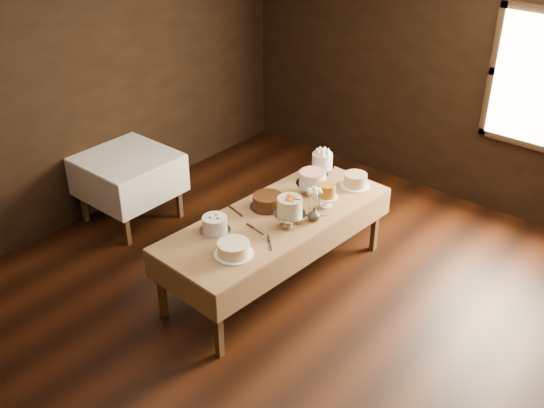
% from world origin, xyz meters
% --- Properties ---
extents(floor, '(5.00, 6.00, 0.01)m').
position_xyz_m(floor, '(0.00, 0.00, 0.00)').
color(floor, black).
rests_on(floor, ground).
extents(wall_back, '(5.00, 0.02, 2.80)m').
position_xyz_m(wall_back, '(0.00, 3.00, 1.40)').
color(wall_back, black).
rests_on(wall_back, ground).
extents(wall_left, '(0.02, 6.00, 2.80)m').
position_xyz_m(wall_left, '(-2.50, 0.00, 1.40)').
color(wall_left, black).
rests_on(wall_left, ground).
extents(display_table, '(1.05, 2.38, 0.72)m').
position_xyz_m(display_table, '(-0.08, 0.36, 0.67)').
color(display_table, '#412B16').
rests_on(display_table, ground).
extents(side_table, '(0.92, 0.92, 0.78)m').
position_xyz_m(side_table, '(-2.03, 0.21, 0.68)').
color(side_table, '#412B16').
rests_on(side_table, ground).
extents(cake_meringue, '(0.27, 0.27, 0.26)m').
position_xyz_m(cake_meringue, '(-0.23, 1.27, 0.84)').
color(cake_meringue, silver).
rests_on(cake_meringue, display_table).
extents(cake_speckled, '(0.29, 0.29, 0.13)m').
position_xyz_m(cake_speckled, '(0.15, 1.30, 0.78)').
color(cake_speckled, white).
rests_on(cake_speckled, display_table).
extents(cake_lattice, '(0.36, 0.36, 0.24)m').
position_xyz_m(cake_lattice, '(-0.08, 0.91, 0.83)').
color(cake_lattice, silver).
rests_on(cake_lattice, display_table).
extents(cake_caramel, '(0.21, 0.21, 0.25)m').
position_xyz_m(cake_caramel, '(0.17, 0.79, 0.83)').
color(cake_caramel, white).
rests_on(cake_caramel, display_table).
extents(cake_chocolate, '(0.39, 0.39, 0.13)m').
position_xyz_m(cake_chocolate, '(-0.24, 0.43, 0.78)').
color(cake_chocolate, silver).
rests_on(cake_chocolate, display_table).
extents(cake_flowers, '(0.31, 0.31, 0.29)m').
position_xyz_m(cake_flowers, '(0.11, 0.31, 0.85)').
color(cake_flowers, silver).
rests_on(cake_flowers, display_table).
extents(cake_swirl, '(0.28, 0.28, 0.14)m').
position_xyz_m(cake_swirl, '(-0.33, -0.18, 0.79)').
color(cake_swirl, silver).
rests_on(cake_swirl, display_table).
extents(cake_cream, '(0.37, 0.37, 0.12)m').
position_xyz_m(cake_cream, '(0.04, -0.34, 0.78)').
color(cake_cream, white).
rests_on(cake_cream, display_table).
extents(cake_server_a, '(0.24, 0.07, 0.01)m').
position_xyz_m(cake_server_a, '(-0.03, 0.05, 0.72)').
color(cake_server_a, silver).
rests_on(cake_server_a, display_table).
extents(cake_server_b, '(0.19, 0.18, 0.01)m').
position_xyz_m(cake_server_b, '(0.20, -0.06, 0.72)').
color(cake_server_b, silver).
rests_on(cake_server_b, display_table).
extents(cake_server_c, '(0.07, 0.24, 0.01)m').
position_xyz_m(cake_server_c, '(-0.06, 0.65, 0.72)').
color(cake_server_c, silver).
rests_on(cake_server_c, display_table).
extents(cake_server_d, '(0.20, 0.18, 0.01)m').
position_xyz_m(cake_server_d, '(0.22, 0.61, 0.72)').
color(cake_server_d, silver).
rests_on(cake_server_d, display_table).
extents(cake_server_e, '(0.24, 0.09, 0.01)m').
position_xyz_m(cake_server_e, '(-0.38, 0.17, 0.72)').
color(cake_server_e, silver).
rests_on(cake_server_e, display_table).
extents(flower_vase, '(0.16, 0.16, 0.12)m').
position_xyz_m(flower_vase, '(0.22, 0.52, 0.78)').
color(flower_vase, '#2D2823').
rests_on(flower_vase, display_table).
extents(flower_bouquet, '(0.14, 0.14, 0.20)m').
position_xyz_m(flower_bouquet, '(0.22, 0.52, 0.96)').
color(flower_bouquet, white).
rests_on(flower_bouquet, flower_vase).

